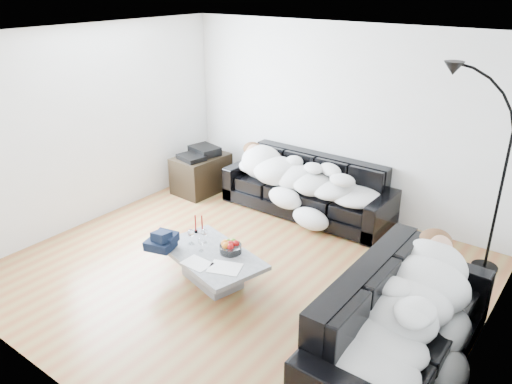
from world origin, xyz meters
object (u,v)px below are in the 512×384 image
Objects in this scene: wine_glass_c at (201,245)px; av_cabinet at (201,174)px; sofa_right at (402,324)px; sofa_back at (307,187)px; wine_glass_b at (191,237)px; floor_lamp at (501,188)px; sleeper_back at (306,173)px; wine_glass_a at (204,236)px; candle_right at (202,225)px; coffee_table at (212,267)px; sleeper_right at (405,304)px; fruit_bowl at (231,246)px; stereo at (200,152)px; candle_left at (196,224)px; shoes at (379,298)px.

av_cabinet reaches higher than wine_glass_c.
sofa_right is 14.56× the size of wine_glass_c.
sofa_back reaches higher than wine_glass_b.
sofa_right is 2.61× the size of av_cabinet.
floor_lamp reaches higher than wine_glass_c.
sleeper_back is 1.97m from wine_glass_a.
av_cabinet is at bearing 133.10° from candle_right.
wine_glass_b reaches higher than coffee_table.
av_cabinet is at bearing 65.19° from sleeper_right.
av_cabinet is at bearing 129.94° from wine_glass_b.
candle_right is at bearing 165.95° from fruit_bowl.
sofa_right is 1.17× the size of sleeper_right.
sleeper_back is at bearing 89.21° from wine_glass_c.
fruit_bowl reaches higher than coffee_table.
sofa_right is 2.49m from wine_glass_b.
stereo is at bearing 133.10° from candle_right.
stereo reaches higher than fruit_bowl.
sofa_right is 9.00× the size of fruit_bowl.
fruit_bowl is 0.37m from wine_glass_a.
fruit_bowl is at bearing -10.22° from candle_left.
wine_glass_b is (-2.49, 0.05, -0.21)m from sleeper_right.
fruit_bowl is 0.55× the size of shoes.
sleeper_back is 11.51× the size of wine_glass_b.
wine_glass_b is 2.36m from stereo.
wine_glass_c is 0.68× the size of candle_left.
wine_glass_a reaches higher than fruit_bowl.
sleeper_right reaches higher than wine_glass_a.
wine_glass_c is (-2.29, -0.01, -0.02)m from sofa_right.
sleeper_back is 8.48× the size of fruit_bowl.
sleeper_back is 1.97m from fruit_bowl.
coffee_table is at bearing -136.46° from fruit_bowl.
stereo is at bearing 129.94° from wine_glass_b.
candle_right reaches higher than av_cabinet.
stereo is (-4.00, 1.85, 0.20)m from sofa_right.
wine_glass_a is 2.00m from shoes.
sleeper_right reaches higher than sleeper_back.
coffee_table is 2.59m from av_cabinet.
floor_lamp reaches higher than fruit_bowl.
wine_glass_c is 2.53m from stereo.
wine_glass_c is at bearing 90.21° from sofa_right.
sofa_back is at bearing 78.75° from candle_left.
sofa_right is 12.22× the size of wine_glass_b.
candle_left is (-2.63, 0.28, -0.19)m from sleeper_right.
candle_right is (-0.39, 0.28, 0.29)m from coffee_table.
wine_glass_b is 0.26m from candle_right.
floor_lamp is at bearing -0.74° from sofa_back.
sleeper_back is 4.68× the size of shoes.
sofa_right is 0.21m from sleeper_right.
fruit_bowl is 1.44× the size of wine_glass_a.
av_cabinet is at bearing 171.01° from shoes.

